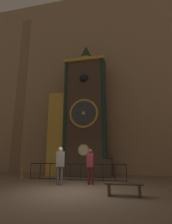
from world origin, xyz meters
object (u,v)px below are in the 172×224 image
visitor_near (60,162)px  visitor_bench (124,187)px  visitor_far (91,163)px  stanchion_post (22,172)px  clock_tower (81,116)px

visitor_near → visitor_bench: (2.97, -1.47, -0.74)m
visitor_far → stanchion_post: bearing=167.3°
clock_tower → stanchion_post: 5.22m
visitor_near → clock_tower: bearing=102.8°
clock_tower → visitor_far: (1.28, -3.11, -3.01)m
clock_tower → visitor_near: size_ratio=5.61×
stanchion_post → visitor_bench: stanchion_post is taller
stanchion_post → visitor_bench: size_ratio=0.76×
clock_tower → stanchion_post: size_ratio=9.77×
visitor_bench → stanchion_post: bearing=151.2°
clock_tower → visitor_far: size_ratio=5.86×
clock_tower → visitor_near: 4.67m
clock_tower → visitor_bench: size_ratio=7.46×
visitor_far → clock_tower: bearing=116.6°
visitor_near → visitor_far: (1.38, 0.50, -0.05)m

